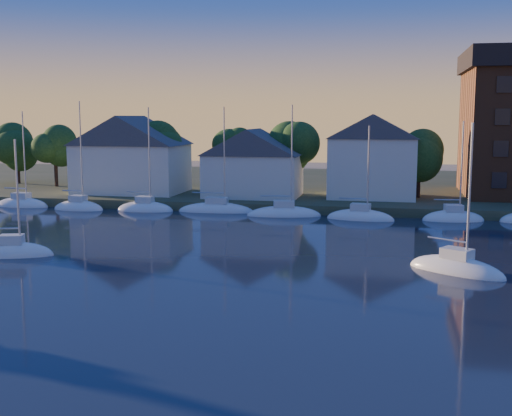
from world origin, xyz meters
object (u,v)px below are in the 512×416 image
(drifting_sailboat_left, at_px, (13,255))
(drifting_sailboat_right, at_px, (456,271))
(clubhouse_east, at_px, (373,155))
(clubhouse_centre, at_px, (253,162))
(clubhouse_west, at_px, (131,153))

(drifting_sailboat_left, distance_m, drifting_sailboat_right, 32.62)
(clubhouse_east, xyz_separation_m, drifting_sailboat_left, (-25.87, -34.20, -5.90))
(clubhouse_centre, bearing_deg, clubhouse_west, 176.42)
(drifting_sailboat_left, bearing_deg, clubhouse_west, 79.61)
(clubhouse_west, xyz_separation_m, clubhouse_centre, (16.00, -1.00, -0.80))
(drifting_sailboat_left, bearing_deg, clubhouse_east, 35.41)
(clubhouse_centre, height_order, drifting_sailboat_left, clubhouse_centre)
(drifting_sailboat_right, bearing_deg, drifting_sailboat_left, -144.03)
(clubhouse_centre, relative_size, drifting_sailboat_left, 1.16)
(clubhouse_west, xyz_separation_m, drifting_sailboat_right, (36.71, -31.53, -5.84))
(clubhouse_centre, xyz_separation_m, drifting_sailboat_right, (20.71, -30.53, -5.04))
(clubhouse_west, bearing_deg, drifting_sailboat_left, -82.90)
(clubhouse_east, distance_m, drifting_sailboat_left, 43.28)
(clubhouse_west, bearing_deg, clubhouse_centre, -3.58)
(clubhouse_west, distance_m, clubhouse_centre, 16.05)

